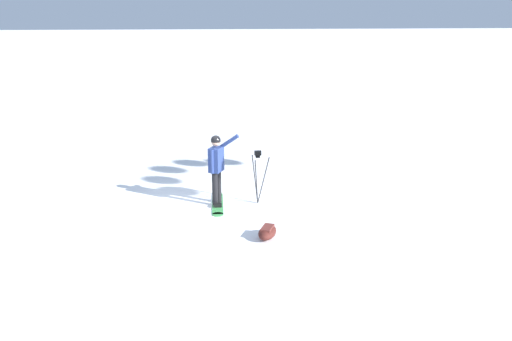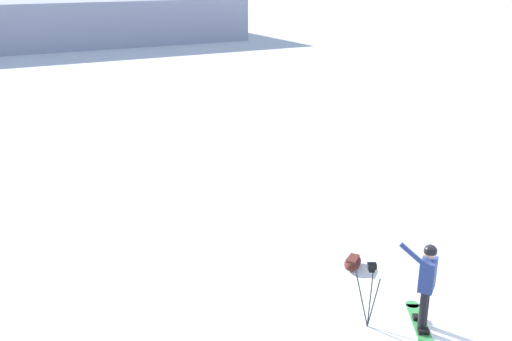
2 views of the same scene
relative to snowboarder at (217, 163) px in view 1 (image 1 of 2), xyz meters
The scene contains 5 objects.
ground_plane 1.33m from the snowboarder, 72.95° to the right, with size 300.00×300.00×0.00m, color white.
snowboarder is the anchor object (origin of this frame).
snowboard 1.04m from the snowboarder, ahead, with size 1.73×0.35×0.10m.
gear_bag_large 2.62m from the snowboarder, 21.69° to the left, with size 0.74×0.59×0.26m.
camera_tripod 1.01m from the snowboarder, 86.60° to the left, with size 0.55×0.41×1.33m.
Camera 1 is at (12.62, 0.05, 4.55)m, focal length 38.63 mm.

